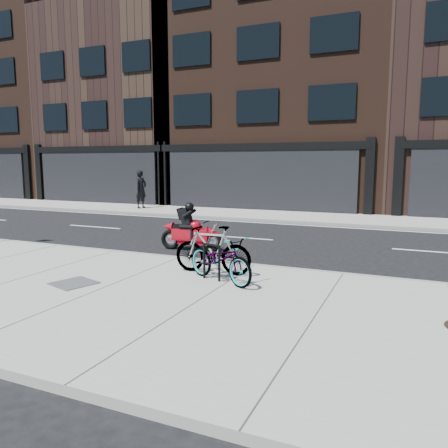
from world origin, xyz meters
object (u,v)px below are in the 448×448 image
at_px(bicycle_front, 220,259).
at_px(motorcycle, 194,231).
at_px(bicycle_rear, 213,250).
at_px(pedestrian, 141,189).
at_px(bike_rack, 212,259).
at_px(utility_grate, 74,283).

height_order(bicycle_front, motorcycle, motorcycle).
height_order(bicycle_rear, motorcycle, motorcycle).
relative_size(motorcycle, pedestrian, 0.93).
bearing_deg(bike_rack, motorcycle, 123.17).
bearing_deg(bike_rack, pedestrian, 129.71).
bearing_deg(bicycle_front, bike_rack, 101.28).
xyz_separation_m(bicycle_rear, utility_grate, (-2.16, -1.80, -0.51)).
xyz_separation_m(pedestrian, utility_grate, (6.95, -12.54, -0.97)).
bearing_deg(bicycle_front, pedestrian, 64.84).
relative_size(bicycle_rear, motorcycle, 0.94).
relative_size(bike_rack, bicycle_rear, 0.43).
bearing_deg(bicycle_rear, bike_rack, 20.35).
xyz_separation_m(bike_rack, bicycle_rear, (-0.20, 0.46, 0.08)).
height_order(bike_rack, bicycle_rear, bicycle_rear).
height_order(motorcycle, pedestrian, pedestrian).
height_order(bicycle_front, bicycle_rear, bicycle_rear).
height_order(motorcycle, utility_grate, motorcycle).
bearing_deg(motorcycle, bike_rack, -65.02).
distance_m(bike_rack, utility_grate, 2.74).
height_order(bike_rack, bicycle_front, bicycle_front).
xyz_separation_m(bicycle_rear, pedestrian, (-9.11, 10.74, 0.46)).
height_order(bike_rack, pedestrian, pedestrian).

